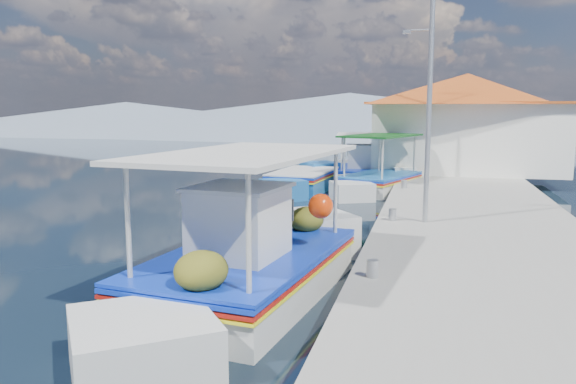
# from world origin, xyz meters

# --- Properties ---
(ground) EXTENTS (160.00, 160.00, 0.00)m
(ground) POSITION_xyz_m (0.00, 0.00, 0.00)
(ground) COLOR black
(ground) RESTS_ON ground
(quay) EXTENTS (5.00, 44.00, 0.50)m
(quay) POSITION_xyz_m (5.90, 6.00, 0.25)
(quay) COLOR gray
(quay) RESTS_ON ground
(bollards) EXTENTS (0.20, 17.20, 0.30)m
(bollards) POSITION_xyz_m (3.80, 5.25, 0.65)
(bollards) COLOR #A5A8AD
(bollards) RESTS_ON quay
(main_caique) EXTENTS (3.21, 8.64, 2.87)m
(main_caique) POSITION_xyz_m (1.64, -3.01, 0.55)
(main_caique) COLOR silver
(main_caique) RESTS_ON ground
(caique_green_canopy) EXTENTS (3.51, 6.39, 2.54)m
(caique_green_canopy) POSITION_xyz_m (2.73, 10.30, 0.38)
(caique_green_canopy) COLOR silver
(caique_green_canopy) RESTS_ON ground
(caique_blue_hull) EXTENTS (2.39, 6.86, 1.23)m
(caique_blue_hull) POSITION_xyz_m (-0.31, 9.99, 0.33)
(caique_blue_hull) COLOR #1B5EA5
(caique_blue_hull) RESTS_ON ground
(caique_far) EXTENTS (2.64, 6.87, 2.43)m
(caique_far) POSITION_xyz_m (1.61, 13.06, 0.45)
(caique_far) COLOR silver
(caique_far) RESTS_ON ground
(harbor_building) EXTENTS (10.49, 10.49, 4.40)m
(harbor_building) POSITION_xyz_m (6.20, 15.00, 2.78)
(harbor_building) COLOR white
(harbor_building) RESTS_ON quay
(lamp_post_near) EXTENTS (1.21, 0.14, 6.00)m
(lamp_post_near) POSITION_xyz_m (4.51, 2.00, 3.85)
(lamp_post_near) COLOR #A5A8AD
(lamp_post_near) RESTS_ON quay
(lamp_post_far) EXTENTS (1.21, 0.14, 6.00)m
(lamp_post_far) POSITION_xyz_m (4.51, 11.00, 3.85)
(lamp_post_far) COLOR #A5A8AD
(lamp_post_far) RESTS_ON quay
(mountain_ridge) EXTENTS (171.40, 96.00, 5.50)m
(mountain_ridge) POSITION_xyz_m (6.54, 56.00, 2.04)
(mountain_ridge) COLOR slate
(mountain_ridge) RESTS_ON ground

